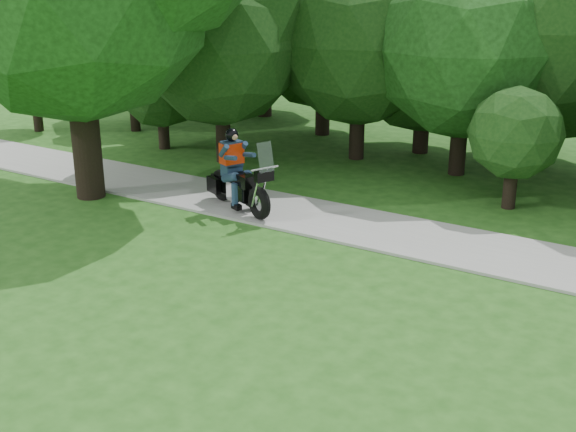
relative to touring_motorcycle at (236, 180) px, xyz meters
The scene contains 2 objects.
walkway 6.94m from the touring_motorcycle, ahead, with size 60.00×2.20×0.06m, color #9F9F9A.
touring_motorcycle is the anchor object (origin of this frame).
Camera 1 is at (2.44, -5.15, 5.34)m, focal length 45.00 mm.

